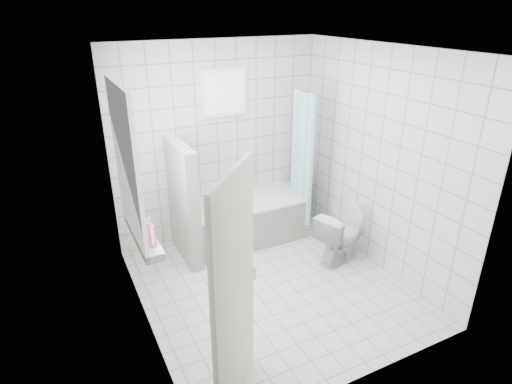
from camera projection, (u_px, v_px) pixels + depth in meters
ground at (271, 286)px, 4.91m from camera, size 3.00×3.00×0.00m
ceiling at (275, 49)px, 3.86m from camera, size 3.00×3.00×0.00m
wall_back at (218, 143)px, 5.61m from camera, size 2.80×0.02×2.60m
wall_front at (371, 251)px, 3.16m from camera, size 2.80×0.02×2.60m
wall_left at (135, 209)px, 3.81m from camera, size 0.02×3.00×2.60m
wall_right at (379, 161)px, 4.96m from camera, size 0.02×3.00×2.60m
window_left at (130, 166)px, 3.95m from camera, size 0.01×0.90×1.40m
window_back at (225, 93)px, 5.35m from camera, size 0.50×0.01×0.50m
window_sill at (143, 235)px, 4.27m from camera, size 0.18×1.02×0.08m
door at (234, 298)px, 3.13m from camera, size 0.58×0.61×2.00m
bathtub at (245, 219)px, 5.80m from camera, size 1.59×0.77×0.58m
partition_wall at (183, 202)px, 5.22m from camera, size 0.15×0.85×1.50m
tiled_ledge at (299, 199)px, 6.43m from camera, size 0.40×0.24×0.55m
toilet at (340, 236)px, 5.29m from camera, size 0.74×0.55×0.67m
curtain_rod at (297, 88)px, 5.39m from camera, size 0.02×0.80×0.02m
shower_curtain at (300, 158)px, 5.64m from camera, size 0.14×0.48×1.78m
tub_faucet at (241, 172)px, 5.89m from camera, size 0.18×0.06×0.06m
sill_bottles at (143, 221)px, 4.18m from camera, size 0.18×0.74×0.32m
ledge_bottles at (301, 175)px, 6.26m from camera, size 0.13×0.18×0.27m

